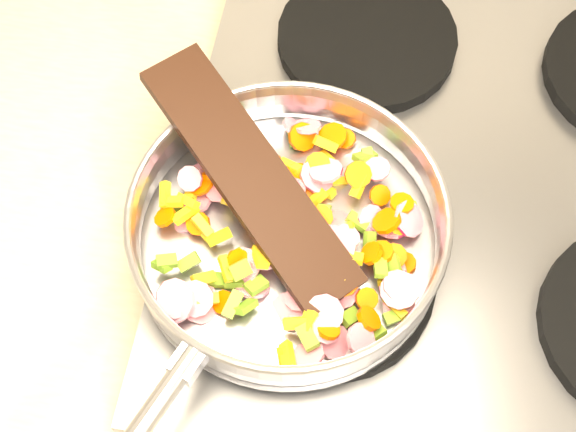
# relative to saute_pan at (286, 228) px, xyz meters

# --- Properties ---
(cooktop) EXTENTS (0.60, 0.60, 0.04)m
(cooktop) POSITION_rel_saute_pan_xyz_m (0.18, 0.12, -0.07)
(cooktop) COLOR #939399
(cooktop) RESTS_ON counter_top
(grate_fl) EXTENTS (0.19, 0.19, 0.02)m
(grate_fl) POSITION_rel_saute_pan_xyz_m (0.04, -0.02, -0.04)
(grate_fl) COLOR black
(grate_fl) RESTS_ON cooktop
(grate_bl) EXTENTS (0.19, 0.19, 0.02)m
(grate_bl) POSITION_rel_saute_pan_xyz_m (0.04, 0.26, -0.04)
(grate_bl) COLOR black
(grate_bl) RESTS_ON cooktop
(saute_pan) EXTENTS (0.32, 0.47, 0.06)m
(saute_pan) POSITION_rel_saute_pan_xyz_m (0.00, 0.00, 0.00)
(saute_pan) COLOR #9E9EA5
(saute_pan) RESTS_ON grate_fl
(vegetable_heap) EXTENTS (0.25, 0.26, 0.05)m
(vegetable_heap) POSITION_rel_saute_pan_xyz_m (0.01, 0.00, -0.01)
(vegetable_heap) COLOR #C61343
(vegetable_heap) RESTS_ON saute_pan
(wooden_spatula) EXTENTS (0.23, 0.23, 0.06)m
(wooden_spatula) POSITION_rel_saute_pan_xyz_m (-0.04, 0.04, 0.02)
(wooden_spatula) COLOR black
(wooden_spatula) RESTS_ON saute_pan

